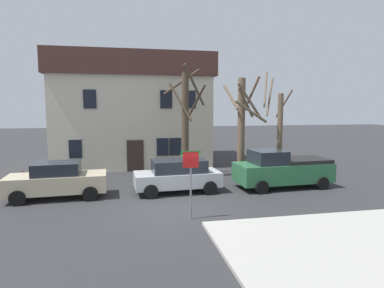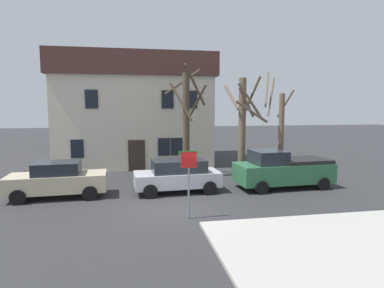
% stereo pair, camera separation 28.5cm
% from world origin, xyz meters
% --- Properties ---
extents(ground_plane, '(120.00, 120.00, 0.00)m').
position_xyz_m(ground_plane, '(0.00, 0.00, 0.00)').
color(ground_plane, '#2D2D30').
extents(sidewalk_slab, '(8.42, 7.42, 0.12)m').
position_xyz_m(sidewalk_slab, '(5.14, -5.63, 0.06)').
color(sidewalk_slab, '#A8A59E').
rests_on(sidewalk_slab, ground_plane).
extents(building_main, '(11.37, 8.80, 8.03)m').
position_xyz_m(building_main, '(-1.23, 12.96, 4.08)').
color(building_main, beige).
rests_on(building_main, ground_plane).
extents(tree_bare_near, '(2.40, 2.38, 6.71)m').
position_xyz_m(tree_bare_near, '(1.79, 6.18, 3.49)').
color(tree_bare_near, '#4C3D2D').
rests_on(tree_bare_near, ground_plane).
extents(tree_bare_mid, '(2.23, 2.34, 6.09)m').
position_xyz_m(tree_bare_mid, '(4.95, 5.07, 3.29)').
color(tree_bare_mid, brown).
rests_on(tree_bare_mid, ground_plane).
extents(tree_bare_far, '(2.10, 1.77, 6.56)m').
position_xyz_m(tree_bare_far, '(7.51, 5.56, 2.93)').
color(tree_bare_far, brown).
rests_on(tree_bare_far, ground_plane).
extents(car_beige_sedan, '(4.53, 2.16, 1.71)m').
position_xyz_m(car_beige_sedan, '(-4.94, 2.88, 0.86)').
color(car_beige_sedan, '#C6B793').
rests_on(car_beige_sedan, ground_plane).
extents(car_silver_wagon, '(4.35, 2.21, 1.65)m').
position_xyz_m(car_silver_wagon, '(0.78, 2.86, 0.86)').
color(car_silver_wagon, '#B7BABF').
rests_on(car_silver_wagon, ground_plane).
extents(pickup_truck_green, '(5.17, 2.44, 2.02)m').
position_xyz_m(pickup_truck_green, '(6.41, 2.77, 0.98)').
color(pickup_truck_green, '#2D6B42').
rests_on(pickup_truck_green, ground_plane).
extents(street_sign_pole, '(0.76, 0.07, 2.63)m').
position_xyz_m(street_sign_pole, '(0.66, -1.17, 1.85)').
color(street_sign_pole, slate).
rests_on(street_sign_pole, ground_plane).
extents(bicycle_leaning, '(1.67, 0.61, 1.03)m').
position_xyz_m(bicycle_leaning, '(-6.89, 5.03, 0.37)').
color(bicycle_leaning, black).
rests_on(bicycle_leaning, ground_plane).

